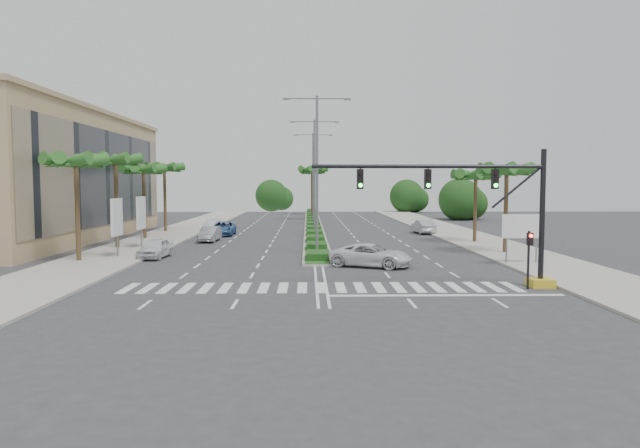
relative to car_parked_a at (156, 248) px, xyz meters
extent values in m
plane|color=#333335|center=(11.80, -12.16, -0.72)|extent=(160.00, 160.00, 0.00)
cube|color=gray|center=(27.00, 7.84, -0.64)|extent=(6.00, 120.00, 0.15)
cube|color=gray|center=(-3.40, 7.84, -0.64)|extent=(6.00, 120.00, 0.15)
cube|color=gray|center=(11.80, 32.84, -0.62)|extent=(2.20, 75.00, 0.20)
cube|color=#22521C|center=(11.80, 32.84, -0.50)|extent=(1.80, 75.00, 0.04)
cube|color=tan|center=(-14.20, 13.84, 5.28)|extent=(12.00, 36.00, 12.00)
cube|color=gold|center=(23.30, -12.16, -0.49)|extent=(1.20, 1.20, 0.45)
cylinder|color=black|center=(23.30, -12.16, 2.98)|extent=(0.28, 0.28, 7.00)
cylinder|color=black|center=(17.30, -12.16, 5.58)|extent=(12.00, 0.20, 0.20)
cylinder|color=black|center=(21.90, -12.16, 4.48)|extent=(2.53, 0.12, 2.15)
cube|color=black|center=(20.80, -12.16, 4.93)|extent=(0.32, 0.24, 1.00)
cylinder|color=#19E533|center=(20.80, -12.30, 4.61)|extent=(0.20, 0.06, 0.20)
cube|color=black|center=(17.30, -12.16, 4.93)|extent=(0.32, 0.24, 1.00)
cylinder|color=#19E533|center=(17.30, -12.30, 4.61)|extent=(0.20, 0.06, 0.20)
cube|color=black|center=(13.80, -12.16, 4.93)|extent=(0.32, 0.24, 1.00)
cylinder|color=#19E533|center=(13.80, -12.30, 4.61)|extent=(0.20, 0.06, 0.20)
cylinder|color=black|center=(22.40, -12.76, 0.78)|extent=(0.12, 0.12, 3.00)
cube|color=black|center=(22.40, -12.91, 1.88)|extent=(0.28, 0.22, 0.65)
cylinder|color=red|center=(22.40, -13.04, 2.06)|extent=(0.18, 0.05, 0.18)
cylinder|color=slate|center=(24.30, -4.16, 0.68)|extent=(0.10, 0.10, 2.80)
cylinder|color=slate|center=(26.30, -4.16, 0.68)|extent=(0.10, 0.10, 2.80)
cube|color=#0C6638|center=(25.30, -4.16, 1.88)|extent=(2.60, 0.08, 1.50)
cube|color=white|center=(25.30, -4.21, 1.88)|extent=(2.70, 0.02, 1.60)
cylinder|color=slate|center=(-2.70, -0.16, 0.68)|extent=(0.12, 0.12, 2.80)
cube|color=white|center=(-2.70, -0.16, 2.28)|extent=(0.18, 2.10, 2.70)
cube|color=#D8594C|center=(-2.70, -0.16, 2.28)|extent=(0.12, 2.00, 2.60)
cylinder|color=slate|center=(-2.70, 5.84, 0.68)|extent=(0.12, 0.12, 2.80)
cube|color=white|center=(-2.70, 5.84, 2.28)|extent=(0.18, 2.10, 2.70)
cube|color=#D8594C|center=(-2.70, 5.84, 2.28)|extent=(0.12, 2.00, 2.60)
cylinder|color=brown|center=(-4.70, -2.16, 2.78)|extent=(0.32, 0.32, 7.00)
sphere|color=brown|center=(-4.70, -2.16, 6.18)|extent=(0.70, 0.70, 0.70)
cone|color=#1B5520|center=(-3.60, -2.16, 6.08)|extent=(0.90, 3.62, 1.50)
cone|color=#1B5520|center=(-4.01, -1.30, 6.08)|extent=(3.39, 2.96, 1.50)
cone|color=#1B5520|center=(-4.94, -1.09, 6.08)|extent=(3.73, 1.68, 1.50)
cone|color=#1B5520|center=(-5.69, -1.69, 6.08)|extent=(2.38, 3.65, 1.50)
cone|color=#1B5520|center=(-5.69, -2.64, 6.08)|extent=(2.38, 3.65, 1.50)
cone|color=#1B5520|center=(-4.94, -3.24, 6.08)|extent=(3.73, 1.68, 1.50)
cone|color=#1B5520|center=(-4.01, -3.02, 6.08)|extent=(3.39, 2.96, 1.50)
cylinder|color=brown|center=(-4.70, 5.84, 2.98)|extent=(0.32, 0.32, 7.40)
sphere|color=brown|center=(-4.70, 5.84, 6.58)|extent=(0.70, 0.70, 0.70)
cone|color=#1B5520|center=(-3.60, 5.84, 6.48)|extent=(0.90, 3.62, 1.50)
cone|color=#1B5520|center=(-4.01, 6.70, 6.48)|extent=(3.39, 2.96, 1.50)
cone|color=#1B5520|center=(-4.94, 6.91, 6.48)|extent=(3.73, 1.68, 1.50)
cone|color=#1B5520|center=(-5.69, 6.31, 6.48)|extent=(2.38, 3.65, 1.50)
cone|color=#1B5520|center=(-5.69, 5.36, 6.48)|extent=(2.38, 3.65, 1.50)
cone|color=#1B5520|center=(-4.94, 4.76, 6.48)|extent=(3.73, 1.68, 1.50)
cone|color=#1B5520|center=(-4.01, 4.98, 6.48)|extent=(3.39, 2.96, 1.50)
cylinder|color=brown|center=(-4.70, 13.84, 2.68)|extent=(0.32, 0.32, 6.80)
sphere|color=brown|center=(-4.70, 13.84, 5.98)|extent=(0.70, 0.70, 0.70)
cone|color=#1B5520|center=(-3.60, 13.84, 5.88)|extent=(0.90, 3.62, 1.50)
cone|color=#1B5520|center=(-4.01, 14.70, 5.88)|extent=(3.39, 2.96, 1.50)
cone|color=#1B5520|center=(-4.94, 14.91, 5.88)|extent=(3.73, 1.68, 1.50)
cone|color=#1B5520|center=(-5.69, 14.31, 5.88)|extent=(2.38, 3.65, 1.50)
cone|color=#1B5520|center=(-5.69, 13.36, 5.88)|extent=(2.38, 3.65, 1.50)
cone|color=#1B5520|center=(-4.94, 12.76, 5.88)|extent=(3.73, 1.68, 1.50)
cone|color=#1B5520|center=(-4.01, 12.98, 5.88)|extent=(3.39, 2.96, 1.50)
cylinder|color=brown|center=(-4.70, 21.84, 2.88)|extent=(0.32, 0.32, 7.20)
sphere|color=brown|center=(-4.70, 21.84, 6.38)|extent=(0.70, 0.70, 0.70)
cone|color=#1B5520|center=(-3.60, 21.84, 6.28)|extent=(0.90, 3.62, 1.50)
cone|color=#1B5520|center=(-4.01, 22.70, 6.28)|extent=(3.39, 2.96, 1.50)
cone|color=#1B5520|center=(-4.94, 22.91, 6.28)|extent=(3.73, 1.68, 1.50)
cone|color=#1B5520|center=(-5.69, 22.31, 6.28)|extent=(2.38, 3.65, 1.50)
cone|color=#1B5520|center=(-5.69, 21.36, 6.28)|extent=(2.38, 3.65, 1.50)
cone|color=#1B5520|center=(-4.94, 20.76, 6.28)|extent=(3.73, 1.68, 1.50)
cone|color=#1B5520|center=(-4.01, 20.98, 6.28)|extent=(3.39, 2.96, 1.50)
cylinder|color=brown|center=(26.30, 1.84, 2.53)|extent=(0.32, 0.32, 6.50)
sphere|color=brown|center=(26.30, 1.84, 5.68)|extent=(0.70, 0.70, 0.70)
cone|color=#1B5520|center=(27.40, 1.84, 5.58)|extent=(0.90, 3.62, 1.50)
cone|color=#1B5520|center=(26.99, 2.70, 5.58)|extent=(3.39, 2.96, 1.50)
cone|color=#1B5520|center=(26.06, 2.91, 5.58)|extent=(3.73, 1.68, 1.50)
cone|color=#1B5520|center=(25.31, 2.31, 5.58)|extent=(2.38, 3.65, 1.50)
cone|color=#1B5520|center=(25.31, 1.36, 5.58)|extent=(2.38, 3.65, 1.50)
cone|color=#1B5520|center=(26.06, 0.76, 5.58)|extent=(3.73, 1.68, 1.50)
cone|color=#1B5520|center=(26.99, 0.98, 5.58)|extent=(3.39, 2.96, 1.50)
cylinder|color=brown|center=(26.30, 9.84, 2.38)|extent=(0.32, 0.32, 6.20)
sphere|color=brown|center=(26.30, 9.84, 5.38)|extent=(0.70, 0.70, 0.70)
cone|color=#1B5520|center=(27.40, 9.84, 5.28)|extent=(0.90, 3.62, 1.50)
cone|color=#1B5520|center=(26.99, 10.70, 5.28)|extent=(3.39, 2.96, 1.50)
cone|color=#1B5520|center=(26.06, 10.91, 5.28)|extent=(3.73, 1.68, 1.50)
cone|color=#1B5520|center=(25.31, 10.31, 5.28)|extent=(2.38, 3.65, 1.50)
cone|color=#1B5520|center=(25.31, 9.36, 5.28)|extent=(2.38, 3.65, 1.50)
cone|color=#1B5520|center=(26.06, 8.76, 5.28)|extent=(3.73, 1.68, 1.50)
cone|color=#1B5520|center=(26.99, 8.98, 5.28)|extent=(3.39, 2.96, 1.50)
cylinder|color=brown|center=(11.80, 42.84, 3.03)|extent=(0.32, 0.32, 7.50)
sphere|color=brown|center=(11.80, 42.84, 6.68)|extent=(0.70, 0.70, 0.70)
cone|color=#1B5520|center=(12.90, 42.84, 6.58)|extent=(0.90, 3.62, 1.50)
cone|color=#1B5520|center=(12.49, 43.70, 6.58)|extent=(3.39, 2.96, 1.50)
cone|color=#1B5520|center=(11.56, 43.91, 6.58)|extent=(3.73, 1.68, 1.50)
cone|color=#1B5520|center=(10.81, 43.31, 6.58)|extent=(2.38, 3.65, 1.50)
cone|color=#1B5520|center=(10.81, 42.36, 6.58)|extent=(2.38, 3.65, 1.50)
cone|color=#1B5520|center=(11.56, 41.76, 6.58)|extent=(3.73, 1.68, 1.50)
cone|color=#1B5520|center=(12.49, 41.98, 6.58)|extent=(3.39, 2.96, 1.50)
cylinder|color=brown|center=(11.80, 57.84, 3.03)|extent=(0.32, 0.32, 7.50)
sphere|color=brown|center=(11.80, 57.84, 6.68)|extent=(0.70, 0.70, 0.70)
cone|color=#1B5520|center=(12.90, 57.84, 6.58)|extent=(0.90, 3.62, 1.50)
cone|color=#1B5520|center=(12.49, 58.70, 6.58)|extent=(3.39, 2.96, 1.50)
cone|color=#1B5520|center=(11.56, 58.91, 6.58)|extent=(3.73, 1.68, 1.50)
cone|color=#1B5520|center=(10.81, 58.31, 6.58)|extent=(2.38, 3.65, 1.50)
cone|color=#1B5520|center=(10.81, 57.36, 6.58)|extent=(2.38, 3.65, 1.50)
cone|color=#1B5520|center=(11.56, 56.76, 6.58)|extent=(3.73, 1.68, 1.50)
cone|color=#1B5520|center=(12.49, 56.98, 6.58)|extent=(3.39, 2.96, 1.50)
cylinder|color=slate|center=(11.80, 1.84, 5.28)|extent=(0.20, 0.20, 12.00)
cylinder|color=slate|center=(10.60, 1.84, 11.08)|extent=(2.40, 0.10, 0.10)
cylinder|color=slate|center=(13.00, 1.84, 11.08)|extent=(2.40, 0.10, 0.10)
cube|color=slate|center=(9.50, 1.84, 11.03)|extent=(0.50, 0.25, 0.12)
cube|color=slate|center=(14.10, 1.84, 11.03)|extent=(0.50, 0.25, 0.12)
cylinder|color=slate|center=(11.80, 17.84, 5.28)|extent=(0.20, 0.20, 12.00)
cylinder|color=slate|center=(10.60, 17.84, 11.08)|extent=(2.40, 0.10, 0.10)
cylinder|color=slate|center=(13.00, 17.84, 11.08)|extent=(2.40, 0.10, 0.10)
cube|color=slate|center=(9.50, 17.84, 11.03)|extent=(0.50, 0.25, 0.12)
cube|color=slate|center=(14.10, 17.84, 11.03)|extent=(0.50, 0.25, 0.12)
cylinder|color=slate|center=(11.80, 33.84, 5.28)|extent=(0.20, 0.20, 12.00)
cylinder|color=slate|center=(10.60, 33.84, 11.08)|extent=(2.40, 0.10, 0.10)
cylinder|color=slate|center=(13.00, 33.84, 11.08)|extent=(2.40, 0.10, 0.10)
cube|color=slate|center=(9.50, 33.84, 11.03)|extent=(0.50, 0.25, 0.12)
cube|color=slate|center=(14.10, 33.84, 11.03)|extent=(0.50, 0.25, 0.12)
imported|color=silver|center=(0.00, 0.00, 0.00)|extent=(2.05, 4.35, 1.44)
imported|color=#A6A5AA|center=(1.92, 11.81, -0.02)|extent=(1.72, 4.33, 1.40)
imported|color=#32609B|center=(2.19, 18.10, 0.00)|extent=(2.45, 5.21, 1.44)
imported|color=white|center=(0.00, 24.68, -0.08)|extent=(2.02, 4.47, 1.27)
imported|color=silver|center=(15.23, -4.69, 0.03)|extent=(5.90, 4.41, 1.49)
imported|color=#BCBAC0|center=(23.60, 19.70, 0.02)|extent=(1.99, 4.63, 1.48)
camera|label=1|loc=(11.09, -41.50, 4.71)|focal=32.00mm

